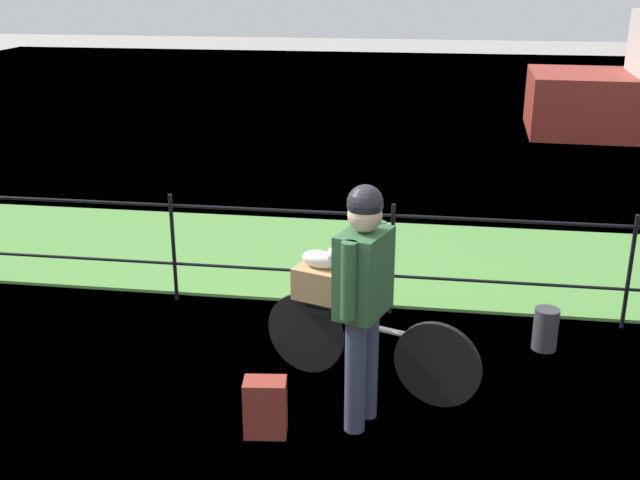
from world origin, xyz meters
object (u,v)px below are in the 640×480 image
Objects in this scene: terrier_dog at (323,258)px; backpack_on_paving at (265,407)px; cyclist_person at (363,287)px; wooden_crate at (320,283)px; bicycle_main at (366,345)px; mooring_bollard at (546,329)px.

terrier_dog is 1.15m from backpack_on_paving.
cyclist_person reaches higher than terrier_dog.
cyclist_person is at bearing -59.43° from terrier_dog.
wooden_crate is at bearing -112.55° from backpack_on_paving.
mooring_bollard is at bearing 30.27° from bicycle_main.
bicycle_main reaches higher than backpack_on_paving.
wooden_crate is at bearing 121.86° from cyclist_person.
bicycle_main is 0.96× the size of cyclist_person.
bicycle_main is at bearing 91.59° from cyclist_person.
terrier_dog is at bearing -114.18° from backpack_on_paving.
cyclist_person is (0.38, -0.61, 0.25)m from wooden_crate.
terrier_dog reaches higher than backpack_on_paving.
terrier_dog reaches higher than wooden_crate.
wooden_crate is 0.76m from cyclist_person.
backpack_on_paving is (-0.60, -0.72, -0.14)m from bicycle_main.
terrier_dog is (-0.34, 0.12, 0.62)m from bicycle_main.
backpack_on_paving is at bearing -159.05° from cyclist_person.
cyclist_person reaches higher than bicycle_main.
cyclist_person is at bearing -166.06° from backpack_on_paving.
mooring_bollard is at bearing 21.30° from wooden_crate.
wooden_crate is 0.99× the size of mooring_bollard.
backpack_on_paving is at bearing -105.54° from wooden_crate.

